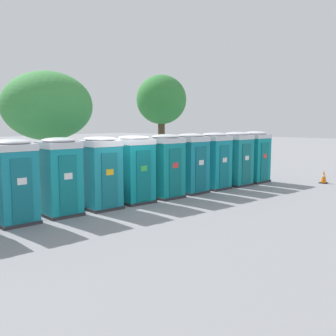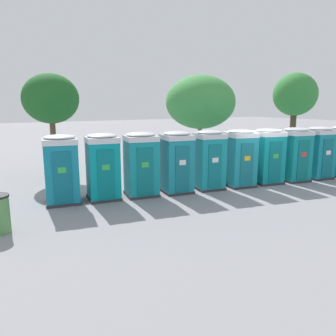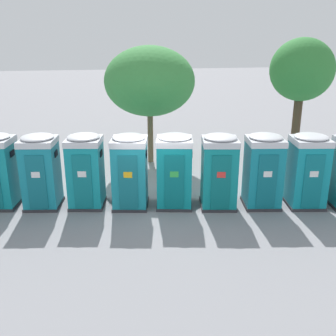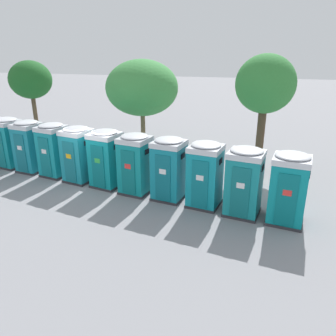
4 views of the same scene
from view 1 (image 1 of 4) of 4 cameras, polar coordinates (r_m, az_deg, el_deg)
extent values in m
plane|color=gray|center=(14.55, -7.28, -5.36)|extent=(120.00, 120.00, 0.00)
cube|color=#2D2D33|center=(12.79, -21.25, -7.27)|extent=(1.32, 1.35, 0.10)
cube|color=teal|center=(12.57, -21.47, -2.40)|extent=(1.26, 1.29, 2.10)
cube|color=#106675|center=(12.05, -20.40, -3.11)|extent=(0.61, 0.12, 1.85)
cube|color=white|center=(11.99, -20.42, -1.82)|extent=(0.28, 0.05, 0.20)
cube|color=black|center=(12.70, -19.26, 1.13)|extent=(0.08, 0.36, 0.20)
cube|color=silver|center=(12.45, -21.71, 2.83)|extent=(1.30, 1.33, 0.20)
ellipsoid|color=silver|center=(12.44, -21.74, 3.52)|extent=(1.23, 1.26, 0.18)
cube|color=#2D2D33|center=(13.42, -15.28, -6.38)|extent=(1.35, 1.39, 0.10)
cube|color=teal|center=(13.21, -15.44, -1.73)|extent=(1.29, 1.32, 2.10)
cube|color=#0D6E76|center=(12.71, -14.26, -2.38)|extent=(0.60, 0.14, 1.85)
cube|color=white|center=(12.65, -14.25, -1.16)|extent=(0.28, 0.06, 0.20)
cube|color=black|center=(13.38, -13.37, 1.61)|extent=(0.09, 0.36, 0.20)
cube|color=silver|center=(13.09, -15.60, 3.25)|extent=(1.33, 1.36, 0.20)
ellipsoid|color=silver|center=(13.08, -15.62, 3.90)|extent=(1.26, 1.29, 0.18)
cube|color=#2D2D33|center=(14.08, -9.65, -5.61)|extent=(1.39, 1.40, 0.10)
cube|color=teal|center=(13.88, -9.74, -1.17)|extent=(1.32, 1.34, 2.10)
cube|color=#126A77|center=(13.40, -8.44, -1.77)|extent=(0.61, 0.15, 1.85)
cube|color=yellow|center=(13.34, -8.42, -0.60)|extent=(0.28, 0.06, 0.20)
cube|color=black|center=(14.10, -7.81, 2.00)|extent=(0.09, 0.36, 0.20)
cube|color=silver|center=(13.77, -9.84, 3.57)|extent=(1.36, 1.38, 0.20)
ellipsoid|color=silver|center=(13.76, -9.86, 4.19)|extent=(1.30, 1.31, 0.18)
cube|color=#2D2D33|center=(14.95, -4.85, -4.80)|extent=(1.42, 1.42, 0.10)
cube|color=#0C8890|center=(14.76, -4.89, -0.61)|extent=(1.36, 1.35, 2.10)
cube|color=#096A70|center=(14.30, -3.53, -1.15)|extent=(0.62, 0.16, 1.85)
cube|color=green|center=(14.25, -3.49, -0.06)|extent=(0.28, 0.06, 0.20)
cube|color=black|center=(15.03, -3.10, 2.35)|extent=(0.10, 0.36, 0.20)
cube|color=silver|center=(14.66, -4.94, 3.85)|extent=(1.40, 1.39, 0.20)
ellipsoid|color=silver|center=(14.65, -4.94, 4.43)|extent=(1.33, 1.32, 0.18)
cube|color=#2D2D33|center=(15.84, -0.38, -4.10)|extent=(1.39, 1.39, 0.10)
cube|color=#0E868A|center=(15.67, -0.38, -0.15)|extent=(1.32, 1.32, 2.10)
cube|color=#0B696C|center=(15.25, 1.07, -0.64)|extent=(0.62, 0.14, 1.85)
cube|color=red|center=(15.20, 1.12, 0.39)|extent=(0.28, 0.06, 0.20)
cube|color=black|center=(15.98, 1.18, 2.64)|extent=(0.09, 0.36, 0.20)
cube|color=silver|center=(15.57, -0.39, 4.05)|extent=(1.36, 1.36, 0.20)
ellipsoid|color=silver|center=(15.56, -0.39, 4.60)|extent=(1.29, 1.30, 0.18)
cube|color=#2D2D33|center=(16.90, 3.31, -3.41)|extent=(1.37, 1.37, 0.10)
cube|color=#108092|center=(16.74, 3.34, 0.29)|extent=(1.31, 1.31, 2.10)
cube|color=#0D6372|center=(16.35, 4.82, -0.14)|extent=(0.63, 0.13, 1.85)
cube|color=white|center=(16.31, 4.87, 0.81)|extent=(0.28, 0.05, 0.20)
cube|color=black|center=(17.10, 4.71, 2.90)|extent=(0.08, 0.36, 0.20)
cube|color=silver|center=(16.65, 3.37, 4.23)|extent=(1.35, 1.35, 0.20)
ellipsoid|color=silver|center=(16.64, 3.37, 4.75)|extent=(1.28, 1.28, 0.18)
cube|color=#2D2D33|center=(17.99, 6.69, -2.82)|extent=(1.37, 1.37, 0.10)
cube|color=teal|center=(17.84, 6.74, 0.67)|extent=(1.30, 1.31, 2.10)
cube|color=#0C6D79|center=(17.47, 8.19, 0.26)|extent=(0.62, 0.13, 1.85)
cube|color=white|center=(17.43, 8.25, 1.16)|extent=(0.28, 0.05, 0.20)
cube|color=black|center=(18.22, 7.96, 3.10)|extent=(0.08, 0.36, 0.20)
cube|color=silver|center=(17.75, 6.79, 4.36)|extent=(1.34, 1.35, 0.20)
ellipsoid|color=silver|center=(17.74, 6.80, 4.84)|extent=(1.28, 1.28, 0.18)
cube|color=#2D2D33|center=(19.09, 9.85, -2.31)|extent=(1.41, 1.38, 0.10)
cube|color=teal|center=(18.94, 9.92, 0.98)|extent=(1.34, 1.32, 2.10)
cube|color=#0F676C|center=(18.60, 11.34, 0.60)|extent=(0.64, 0.13, 1.85)
cube|color=white|center=(18.56, 11.41, 1.44)|extent=(0.28, 0.05, 0.20)
cube|color=black|center=(19.36, 11.05, 3.26)|extent=(0.08, 0.36, 0.20)
cube|color=silver|center=(18.86, 9.99, 4.45)|extent=(1.38, 1.36, 0.20)
ellipsoid|color=silver|center=(18.85, 10.00, 4.91)|extent=(1.32, 1.29, 0.18)
cube|color=#2D2D33|center=(20.30, 12.38, -1.81)|extent=(1.39, 1.36, 0.10)
cube|color=#0C8990|center=(20.17, 12.46, 1.28)|extent=(1.32, 1.30, 2.10)
cube|color=#096B71|center=(19.86, 13.86, 0.93)|extent=(0.64, 0.12, 1.85)
cube|color=red|center=(19.82, 13.92, 1.72)|extent=(0.28, 0.05, 0.20)
cube|color=black|center=(20.61, 13.44, 3.42)|extent=(0.08, 0.36, 0.20)
cube|color=silver|center=(20.09, 12.55, 4.54)|extent=(1.36, 1.34, 0.20)
ellipsoid|color=silver|center=(20.09, 12.56, 4.97)|extent=(1.30, 1.27, 0.18)
cylinder|color=brown|center=(18.54, -16.90, 1.55)|extent=(0.25, 0.25, 2.88)
ellipsoid|color=#3D8C42|center=(18.47, -17.15, 8.61)|extent=(4.00, 4.00, 3.06)
cylinder|color=#4C3826|center=(22.04, -0.95, 3.44)|extent=(0.38, 0.38, 3.48)
ellipsoid|color=#337F38|center=(22.03, -0.97, 9.90)|extent=(2.76, 2.76, 2.70)
cube|color=black|center=(20.84, 21.63, -2.01)|extent=(0.36, 0.36, 0.04)
cone|color=orange|center=(20.79, 21.67, -1.14)|extent=(0.28, 0.28, 0.60)
cylinder|color=white|center=(20.79, 21.68, -1.05)|extent=(0.17, 0.17, 0.07)
camera|label=2|loc=(1.05, -176.69, 22.98)|focal=35.00mm
camera|label=3|loc=(8.95, 55.88, 20.21)|focal=42.00mm
camera|label=4|loc=(17.22, 46.83, 13.71)|focal=35.00mm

